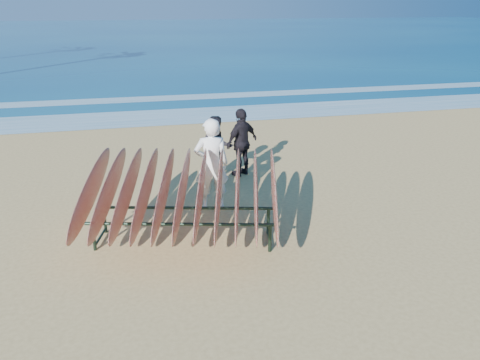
{
  "coord_description": "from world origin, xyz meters",
  "views": [
    {
      "loc": [
        -1.78,
        -6.82,
        3.97
      ],
      "look_at": [
        0.0,
        0.8,
        0.95
      ],
      "focal_mm": 35.0,
      "sensor_mm": 36.0,
      "label": 1
    }
  ],
  "objects_px": {
    "person_dark_a": "(217,149)",
    "person_dark_b": "(242,142)",
    "surfboard_rack": "(182,192)",
    "person_white": "(212,164)"
  },
  "relations": [
    {
      "from": "surfboard_rack",
      "to": "person_dark_a",
      "type": "xyz_separation_m",
      "value": [
        1.13,
        2.83,
        -0.17
      ]
    },
    {
      "from": "surfboard_rack",
      "to": "person_dark_b",
      "type": "height_order",
      "value": "person_dark_b"
    },
    {
      "from": "person_white",
      "to": "person_dark_a",
      "type": "height_order",
      "value": "person_white"
    },
    {
      "from": "person_dark_b",
      "to": "person_dark_a",
      "type": "bearing_deg",
      "value": -12.6
    },
    {
      "from": "person_white",
      "to": "surfboard_rack",
      "type": "bearing_deg",
      "value": 65.74
    },
    {
      "from": "surfboard_rack",
      "to": "person_dark_b",
      "type": "bearing_deg",
      "value": 74.12
    },
    {
      "from": "person_white",
      "to": "person_dark_a",
      "type": "distance_m",
      "value": 1.58
    },
    {
      "from": "surfboard_rack",
      "to": "person_dark_a",
      "type": "relative_size",
      "value": 2.43
    },
    {
      "from": "person_dark_a",
      "to": "person_dark_b",
      "type": "relative_size",
      "value": 0.94
    },
    {
      "from": "surfboard_rack",
      "to": "person_dark_b",
      "type": "relative_size",
      "value": 2.29
    }
  ]
}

